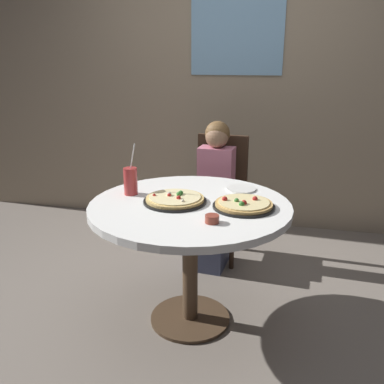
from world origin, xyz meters
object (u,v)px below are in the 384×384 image
pizza_cheese (244,205)px  soda_cup (131,181)px  dining_table (190,221)px  sauce_bowl (212,219)px  chair_wooden (219,190)px  pizza_veggie (175,199)px  diner_child (213,202)px  plate_small (241,189)px

pizza_cheese → soda_cup: size_ratio=1.10×
dining_table → sauce_bowl: (0.17, -0.25, 0.13)m
pizza_cheese → sauce_bowl: (-0.13, -0.25, 0.00)m
chair_wooden → soda_cup: soda_cup is taller
dining_table → soda_cup: size_ratio=3.67×
pizza_veggie → pizza_cheese: size_ratio=1.05×
soda_cup → diner_child: bearing=62.4°
sauce_bowl → soda_cup: bearing=148.7°
pizza_veggie → soda_cup: soda_cup is taller
plate_small → chair_wooden: bearing=110.0°
dining_table → plate_small: bearing=51.6°
chair_wooden → sauce_bowl: (0.16, -1.22, 0.24)m
pizza_cheese → dining_table: bearing=179.1°
pizza_veggie → sauce_bowl: size_ratio=5.05×
pizza_veggie → plate_small: bearing=43.2°
diner_child → pizza_cheese: size_ratio=3.22×
dining_table → sauce_bowl: sauce_bowl is taller
dining_table → plate_small: plate_small is taller
chair_wooden → pizza_veggie: 1.00m
pizza_veggie → soda_cup: (-0.29, 0.08, 0.06)m
pizza_cheese → soda_cup: soda_cup is taller
chair_wooden → plate_small: (0.24, -0.66, 0.22)m
dining_table → soda_cup: (-0.38, 0.08, 0.19)m
chair_wooden → pizza_veggie: chair_wooden is taller
pizza_cheese → soda_cup: 0.68m
soda_cup → sauce_bowl: soda_cup is taller
chair_wooden → pizza_cheese: 1.04m
diner_child → pizza_cheese: (0.30, -0.79, 0.28)m
chair_wooden → diner_child: bearing=-94.3°
pizza_veggie → soda_cup: size_ratio=1.16×
dining_table → chair_wooden: bearing=89.6°
diner_child → dining_table: bearing=-89.5°
chair_wooden → pizza_cheese: size_ratio=2.83×
pizza_veggie → sauce_bowl: (0.26, -0.25, 0.00)m
dining_table → pizza_veggie: 0.15m
dining_table → pizza_veggie: size_ratio=3.18×
sauce_bowl → plate_small: (0.08, 0.57, -0.02)m
plate_small → dining_table: bearing=-128.4°
chair_wooden → plate_small: size_ratio=5.28×
pizza_cheese → sauce_bowl: 0.28m
sauce_bowl → chair_wooden: bearing=97.6°
chair_wooden → sauce_bowl: bearing=-82.4°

